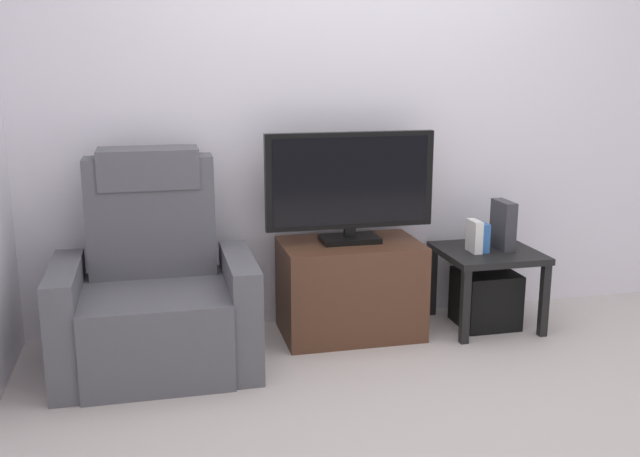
# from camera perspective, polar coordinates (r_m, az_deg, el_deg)

# --- Properties ---
(ground_plane) EXTENTS (6.40, 6.40, 0.00)m
(ground_plane) POSITION_cam_1_polar(r_m,az_deg,el_deg) (3.47, 7.21, -12.90)
(ground_plane) COLOR #BCB2AD
(wall_back) EXTENTS (6.40, 0.06, 2.60)m
(wall_back) POSITION_cam_1_polar(r_m,az_deg,el_deg) (4.20, 2.31, 10.15)
(wall_back) COLOR silver
(wall_back) RESTS_ON ground
(tv_stand) EXTENTS (0.77, 0.49, 0.53)m
(tv_stand) POSITION_cam_1_polar(r_m,az_deg,el_deg) (4.08, 2.38, -4.72)
(tv_stand) COLOR #4C2D1E
(tv_stand) RESTS_ON ground
(television) EXTENTS (0.94, 0.20, 0.61)m
(television) POSITION_cam_1_polar(r_m,az_deg,el_deg) (3.96, 2.39, 3.47)
(television) COLOR black
(television) RESTS_ON tv_stand
(recliner_armchair) EXTENTS (0.98, 0.78, 1.08)m
(recliner_armchair) POSITION_cam_1_polar(r_m,az_deg,el_deg) (3.75, -12.85, -5.01)
(recliner_armchair) COLOR #515156
(recliner_armchair) RESTS_ON ground
(side_table) EXTENTS (0.54, 0.54, 0.45)m
(side_table) POSITION_cam_1_polar(r_m,az_deg,el_deg) (4.29, 13.04, -2.57)
(side_table) COLOR black
(side_table) RESTS_ON ground
(subwoofer_box) EXTENTS (0.32, 0.32, 0.32)m
(subwoofer_box) POSITION_cam_1_polar(r_m,az_deg,el_deg) (4.35, 12.89, -5.36)
(subwoofer_box) COLOR black
(subwoofer_box) RESTS_ON ground
(book_leftmost) EXTENTS (0.05, 0.13, 0.18)m
(book_leftmost) POSITION_cam_1_polar(r_m,az_deg,el_deg) (4.19, 12.05, -0.59)
(book_leftmost) COLOR white
(book_leftmost) RESTS_ON side_table
(book_middle) EXTENTS (0.04, 0.11, 0.16)m
(book_middle) POSITION_cam_1_polar(r_m,az_deg,el_deg) (4.21, 12.67, -0.68)
(book_middle) COLOR #3366B2
(book_middle) RESTS_ON side_table
(game_console) EXTENTS (0.07, 0.20, 0.28)m
(game_console) POSITION_cam_1_polar(r_m,az_deg,el_deg) (4.29, 14.21, 0.27)
(game_console) COLOR #333338
(game_console) RESTS_ON side_table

